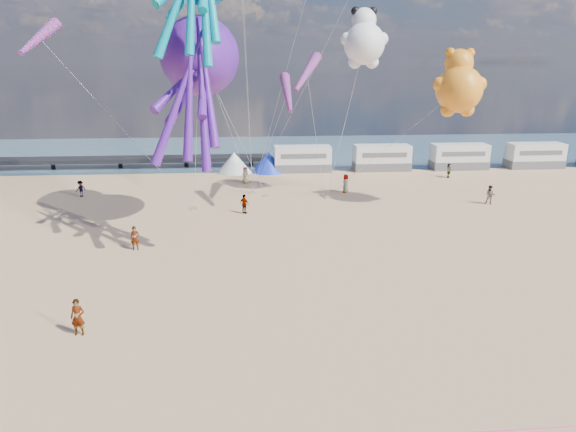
% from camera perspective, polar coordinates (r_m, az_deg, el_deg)
% --- Properties ---
extents(ground, '(120.00, 120.00, 0.00)m').
position_cam_1_polar(ground, '(22.99, -2.92, -15.87)').
color(ground, '#D9AE7D').
rests_on(ground, ground).
extents(water, '(120.00, 120.00, 0.00)m').
position_cam_1_polar(water, '(75.39, -4.20, 7.22)').
color(water, '#3B5C71').
rests_on(water, ground).
extents(pier, '(60.00, 3.00, 0.50)m').
position_cam_1_polar(pier, '(70.05, -27.79, 5.43)').
color(pier, black).
rests_on(pier, ground).
extents(motorhome_0, '(6.60, 2.50, 3.00)m').
position_cam_1_polar(motorhome_0, '(60.70, 1.61, 6.37)').
color(motorhome_0, silver).
rests_on(motorhome_0, ground).
extents(motorhome_1, '(6.60, 2.50, 3.00)m').
position_cam_1_polar(motorhome_1, '(62.42, 10.37, 6.40)').
color(motorhome_1, silver).
rests_on(motorhome_1, ground).
extents(motorhome_2, '(6.60, 2.50, 3.00)m').
position_cam_1_polar(motorhome_2, '(65.49, 18.48, 6.29)').
color(motorhome_2, silver).
rests_on(motorhome_2, ground).
extents(motorhome_3, '(6.60, 2.50, 3.00)m').
position_cam_1_polar(motorhome_3, '(69.73, 25.73, 6.08)').
color(motorhome_3, silver).
rests_on(motorhome_3, ground).
extents(tent_white, '(4.00, 4.00, 2.40)m').
position_cam_1_polar(tent_white, '(60.44, -6.00, 5.95)').
color(tent_white, white).
rests_on(tent_white, ground).
extents(tent_blue, '(4.00, 4.00, 2.40)m').
position_cam_1_polar(tent_blue, '(60.46, -2.19, 6.04)').
color(tent_blue, '#1933CC').
rests_on(tent_blue, ground).
extents(standing_person, '(0.69, 0.47, 1.81)m').
position_cam_1_polar(standing_person, '(26.41, -22.33, -10.37)').
color(standing_person, tan).
rests_on(standing_person, ground).
extents(beachgoer_0, '(0.76, 0.72, 1.75)m').
position_cam_1_polar(beachgoer_0, '(54.88, -4.77, 4.55)').
color(beachgoer_0, '#7F6659').
rests_on(beachgoer_0, ground).
extents(beachgoer_1, '(1.02, 0.93, 1.75)m').
position_cam_1_polar(beachgoer_1, '(49.84, 21.54, 2.18)').
color(beachgoer_1, '#7F6659').
rests_on(beachgoer_1, ground).
extents(beachgoer_2, '(0.95, 0.97, 1.57)m').
position_cam_1_polar(beachgoer_2, '(52.98, -22.04, 2.84)').
color(beachgoer_2, '#7F6659').
rests_on(beachgoer_2, ground).
extents(beachgoer_3, '(1.22, 1.19, 1.68)m').
position_cam_1_polar(beachgoer_3, '(43.70, -4.86, 1.34)').
color(beachgoer_3, '#7F6659').
rests_on(beachgoer_3, ground).
extents(beachgoer_4, '(0.85, 0.98, 1.58)m').
position_cam_1_polar(beachgoer_4, '(60.24, 17.45, 4.84)').
color(beachgoer_4, '#7F6659').
rests_on(beachgoer_4, ground).
extents(beachgoer_5, '(1.59, 0.61, 1.68)m').
position_cam_1_polar(beachgoer_5, '(36.62, -16.64, -2.38)').
color(beachgoer_5, '#7F6659').
rests_on(beachgoer_5, ground).
extents(beachgoer_6, '(0.72, 0.80, 1.84)m').
position_cam_1_polar(beachgoer_6, '(50.99, 6.44, 3.61)').
color(beachgoer_6, '#7F6659').
rests_on(beachgoer_6, ground).
extents(sandbag_a, '(0.50, 0.35, 0.22)m').
position_cam_1_polar(sandbag_a, '(45.71, -10.40, 0.86)').
color(sandbag_a, gray).
rests_on(sandbag_a, ground).
extents(sandbag_b, '(0.50, 0.35, 0.22)m').
position_cam_1_polar(sandbag_b, '(49.34, -2.48, 2.30)').
color(sandbag_b, gray).
rests_on(sandbag_b, ground).
extents(sandbag_c, '(0.50, 0.35, 0.22)m').
position_cam_1_polar(sandbag_c, '(48.87, 4.36, 2.12)').
color(sandbag_c, gray).
rests_on(sandbag_c, ground).
extents(sandbag_d, '(0.50, 0.35, 0.22)m').
position_cam_1_polar(sandbag_d, '(49.73, 4.04, 2.38)').
color(sandbag_d, gray).
rests_on(sandbag_d, ground).
extents(sandbag_e, '(0.50, 0.35, 0.22)m').
position_cam_1_polar(sandbag_e, '(50.63, -3.95, 2.64)').
color(sandbag_e, gray).
rests_on(sandbag_e, ground).
extents(kite_octopus_purple, '(7.57, 11.58, 12.23)m').
position_cam_1_polar(kite_octopus_purple, '(39.05, -9.75, 17.07)').
color(kite_octopus_purple, '#4F1891').
extents(kite_panda, '(4.97, 4.77, 6.07)m').
position_cam_1_polar(kite_panda, '(47.16, 8.46, 18.41)').
color(kite_panda, white).
extents(kite_teddy_orange, '(4.66, 4.39, 6.51)m').
position_cam_1_polar(kite_teddy_orange, '(45.39, 18.49, 13.21)').
color(kite_teddy_orange, orange).
extents(windsock_left, '(1.58, 7.31, 7.25)m').
position_cam_1_polar(windsock_left, '(47.59, -25.93, 17.38)').
color(windsock_left, red).
extents(windsock_mid, '(3.51, 6.09, 6.24)m').
position_cam_1_polar(windsock_mid, '(45.32, 2.09, 15.60)').
color(windsock_mid, red).
extents(windsock_right, '(1.02, 5.28, 5.26)m').
position_cam_1_polar(windsock_right, '(42.87, -0.06, 13.47)').
color(windsock_right, red).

